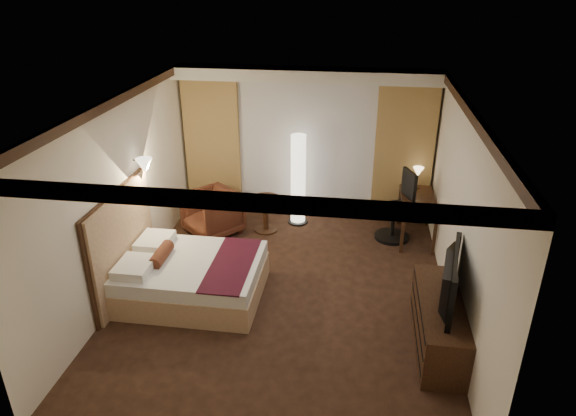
# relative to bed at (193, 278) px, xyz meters

# --- Properties ---
(floor) EXTENTS (4.50, 5.50, 0.01)m
(floor) POSITION_rel_bed_xyz_m (1.25, 0.22, -0.28)
(floor) COLOR black
(floor) RESTS_ON ground
(ceiling) EXTENTS (4.50, 5.50, 0.01)m
(ceiling) POSITION_rel_bed_xyz_m (1.25, 0.22, 2.42)
(ceiling) COLOR white
(ceiling) RESTS_ON back_wall
(back_wall) EXTENTS (4.50, 0.02, 2.70)m
(back_wall) POSITION_rel_bed_xyz_m (1.25, 2.97, 1.07)
(back_wall) COLOR #EFE5CF
(back_wall) RESTS_ON floor
(left_wall) EXTENTS (0.02, 5.50, 2.70)m
(left_wall) POSITION_rel_bed_xyz_m (-1.00, 0.22, 1.07)
(left_wall) COLOR #EFE5CF
(left_wall) RESTS_ON floor
(right_wall) EXTENTS (0.02, 5.50, 2.70)m
(right_wall) POSITION_rel_bed_xyz_m (3.50, 0.22, 1.07)
(right_wall) COLOR #EFE5CF
(right_wall) RESTS_ON floor
(crown_molding) EXTENTS (4.50, 5.50, 0.12)m
(crown_molding) POSITION_rel_bed_xyz_m (1.25, 0.22, 2.36)
(crown_molding) COLOR black
(crown_molding) RESTS_ON ceiling
(soffit) EXTENTS (4.50, 0.50, 0.20)m
(soffit) POSITION_rel_bed_xyz_m (1.25, 2.72, 2.32)
(soffit) COLOR white
(soffit) RESTS_ON ceiling
(curtain_sheer) EXTENTS (2.48, 0.04, 2.45)m
(curtain_sheer) POSITION_rel_bed_xyz_m (1.25, 2.89, 0.97)
(curtain_sheer) COLOR silver
(curtain_sheer) RESTS_ON back_wall
(curtain_left_drape) EXTENTS (1.00, 0.14, 2.45)m
(curtain_left_drape) POSITION_rel_bed_xyz_m (-0.45, 2.83, 0.97)
(curtain_left_drape) COLOR tan
(curtain_left_drape) RESTS_ON back_wall
(curtain_right_drape) EXTENTS (1.00, 0.14, 2.45)m
(curtain_right_drape) POSITION_rel_bed_xyz_m (2.95, 2.83, 0.97)
(curtain_right_drape) COLOR tan
(curtain_right_drape) RESTS_ON back_wall
(wall_sconce) EXTENTS (0.24, 0.24, 0.24)m
(wall_sconce) POSITION_rel_bed_xyz_m (-0.84, 0.74, 1.34)
(wall_sconce) COLOR white
(wall_sconce) RESTS_ON left_wall
(bed) EXTENTS (1.89, 1.47, 0.55)m
(bed) POSITION_rel_bed_xyz_m (0.00, 0.00, 0.00)
(bed) COLOR white
(bed) RESTS_ON floor
(headboard) EXTENTS (0.12, 1.77, 1.50)m
(headboard) POSITION_rel_bed_xyz_m (-0.95, -0.00, 0.47)
(headboard) COLOR tan
(headboard) RESTS_ON floor
(armchair) EXTENTS (1.11, 1.10, 0.84)m
(armchair) POSITION_rel_bed_xyz_m (-0.24, 1.86, 0.14)
(armchair) COLOR #4F2517
(armchair) RESTS_ON floor
(side_table) EXTENTS (0.56, 0.56, 0.61)m
(side_table) POSITION_rel_bed_xyz_m (0.64, 2.09, 0.03)
(side_table) COLOR black
(side_table) RESTS_ON floor
(floor_lamp) EXTENTS (0.35, 0.35, 1.66)m
(floor_lamp) POSITION_rel_bed_xyz_m (1.16, 2.48, 0.55)
(floor_lamp) COLOR white
(floor_lamp) RESTS_ON floor
(desk) EXTENTS (0.55, 1.14, 0.75)m
(desk) POSITION_rel_bed_xyz_m (3.20, 2.17, 0.10)
(desk) COLOR black
(desk) RESTS_ON floor
(desk_lamp) EXTENTS (0.18, 0.18, 0.34)m
(desk_lamp) POSITION_rel_bed_xyz_m (3.20, 2.59, 0.64)
(desk_lamp) COLOR #FFD899
(desk_lamp) RESTS_ON desk
(office_chair) EXTENTS (0.75, 0.75, 1.21)m
(office_chair) POSITION_rel_bed_xyz_m (2.82, 2.12, 0.33)
(office_chair) COLOR black
(office_chair) RESTS_ON floor
(dresser) EXTENTS (0.50, 1.63, 0.63)m
(dresser) POSITION_rel_bed_xyz_m (3.25, -0.59, 0.04)
(dresser) COLOR black
(dresser) RESTS_ON floor
(television) EXTENTS (0.88, 1.28, 0.15)m
(television) POSITION_rel_bed_xyz_m (3.22, -0.59, 0.70)
(television) COLOR black
(television) RESTS_ON dresser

